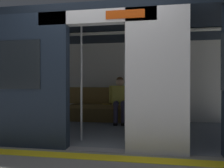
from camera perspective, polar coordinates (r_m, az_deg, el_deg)
ground_plane at (r=3.45m, az=-4.15°, el=-16.83°), size 60.00×60.00×0.00m
platform_edge_strip at (r=3.17m, az=-5.51°, el=-18.34°), size 8.00×0.24×0.01m
train_car at (r=4.57m, az=-1.01°, el=6.17°), size 6.40×2.89×2.22m
bench_seat at (r=5.68m, az=1.59°, el=-6.53°), size 2.52×0.44×0.44m
person_seated at (r=5.59m, az=2.04°, el=-3.29°), size 0.55×0.70×1.17m
handbag at (r=5.65m, az=6.14°, el=-4.65°), size 0.26×0.15×0.17m
book at (r=5.78m, az=-1.62°, el=-5.24°), size 0.24×0.27×0.03m
grab_pole_door at (r=3.87m, az=-7.99°, el=0.65°), size 0.04×0.04×2.08m
grab_pole_far at (r=3.78m, az=3.57°, el=0.66°), size 0.04×0.04×2.08m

